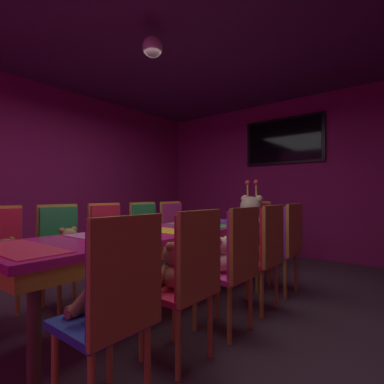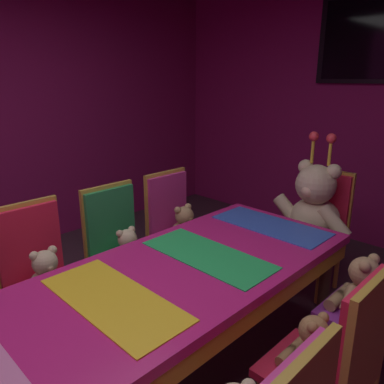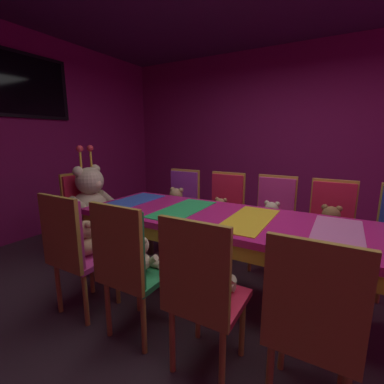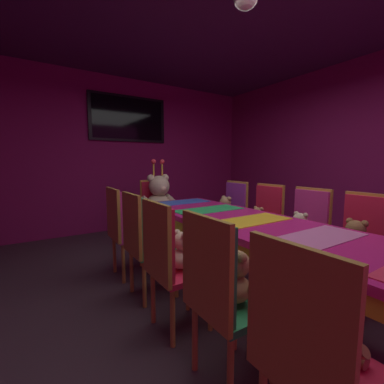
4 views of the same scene
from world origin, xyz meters
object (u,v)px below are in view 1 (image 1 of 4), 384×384
(throne_chair, at_px, (256,227))
(wall_tv, at_px, (283,141))
(king_teddy_bear, at_px, (250,219))
(teddy_right_3, at_px, (252,248))
(chair_left_1, at_px, (61,244))
(chair_left_3, at_px, (147,233))
(teddy_left_3, at_px, (154,235))
(chair_right_3, at_px, (266,247))
(chair_left_4, at_px, (175,229))
(pendant_light, at_px, (153,47))
(teddy_right_1, at_px, (174,268))
(chair_right_1, at_px, (191,271))
(banquet_table, at_px, (160,239))
(teddy_left_4, at_px, (182,230))
(teddy_right_4, at_px, (275,238))
(teddy_right_2, at_px, (221,257))
(teddy_left_1, at_px, (69,246))
(chair_left_2, at_px, (109,237))
(chair_right_0, at_px, (117,296))
(teddy_left_2, at_px, (116,240))
(chair_right_4, at_px, (287,239))
(teddy_right_0, at_px, (100,292))

(throne_chair, bearing_deg, wall_tv, 180.00)
(king_teddy_bear, bearing_deg, teddy_right_3, 27.86)
(chair_left_1, distance_m, wall_tv, 4.03)
(chair_left_3, height_order, teddy_left_3, chair_left_3)
(chair_left_3, bearing_deg, chair_right_3, -0.43)
(chair_left_1, distance_m, chair_left_4, 1.67)
(teddy_left_3, height_order, pendant_light, pendant_light)
(teddy_right_1, xyz_separation_m, pendant_light, (-0.79, 0.56, 1.96))
(chair_right_1, bearing_deg, banquet_table, -34.08)
(teddy_left_4, bearing_deg, teddy_right_1, -50.85)
(teddy_left_3, bearing_deg, pendant_light, -45.28)
(teddy_right_4, relative_size, throne_chair, 0.35)
(chair_right_3, distance_m, pendant_light, 2.24)
(teddy_right_3, bearing_deg, teddy_right_2, 91.25)
(teddy_right_1, bearing_deg, chair_right_3, -97.58)
(teddy_left_1, distance_m, teddy_right_1, 1.35)
(teddy_left_3, distance_m, teddy_right_2, 1.48)
(banquet_table, bearing_deg, chair_right_3, 33.63)
(teddy_right_1, xyz_separation_m, chair_right_3, (0.15, 1.11, 0.00))
(wall_tv, bearing_deg, chair_left_1, -102.56)
(teddy_left_3, relative_size, teddy_left_4, 0.90)
(teddy_right_2, distance_m, pendant_light, 2.13)
(banquet_table, distance_m, chair_left_2, 0.84)
(teddy_left_4, height_order, teddy_right_2, teddy_left_4)
(banquet_table, xyz_separation_m, wall_tv, (0.00, 3.11, 1.39))
(chair_left_1, distance_m, chair_right_0, 1.76)
(chair_right_1, bearing_deg, teddy_left_3, -36.85)
(chair_right_3, height_order, king_teddy_bear, king_teddy_bear)
(teddy_left_4, bearing_deg, teddy_left_3, -89.38)
(chair_left_4, relative_size, teddy_right_3, 3.57)
(teddy_left_4, bearing_deg, chair_left_2, -98.34)
(teddy_left_1, distance_m, teddy_left_2, 0.57)
(teddy_left_1, distance_m, throne_chair, 2.66)
(teddy_left_4, xyz_separation_m, chair_right_0, (1.52, -2.24, 0.01))
(chair_right_3, bearing_deg, teddy_left_4, -20.30)
(chair_left_4, height_order, teddy_right_3, chair_left_4)
(chair_right_1, distance_m, teddy_right_3, 1.12)
(chair_left_3, xyz_separation_m, teddy_left_3, (0.14, 0.00, -0.02))
(chair_left_2, relative_size, teddy_right_4, 2.85)
(chair_left_1, relative_size, teddy_right_4, 2.85)
(chair_left_1, distance_m, chair_right_4, 2.35)
(chair_left_1, height_order, wall_tv, wall_tv)
(teddy_left_4, relative_size, teddy_right_0, 0.97)
(teddy_right_1, bearing_deg, chair_right_1, -180.00)
(teddy_left_2, distance_m, teddy_right_0, 1.80)
(teddy_right_1, relative_size, throne_chair, 0.34)
(teddy_left_2, distance_m, king_teddy_bear, 1.97)
(throne_chair, bearing_deg, chair_left_2, -22.63)
(wall_tv, bearing_deg, teddy_right_3, -75.02)
(teddy_right_0, bearing_deg, chair_right_4, -92.91)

